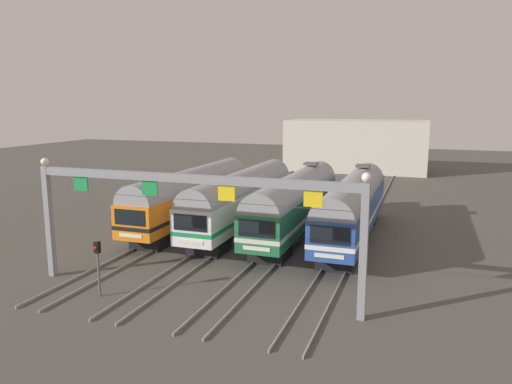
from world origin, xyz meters
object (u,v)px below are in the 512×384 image
at_px(commuter_train_white, 242,197).
at_px(commuter_train_green, 295,201).
at_px(commuter_train_blue, 353,205).
at_px(yard_signal_mast, 98,258).
at_px(catenary_gantry, 187,200).
at_px(commuter_train_orange, 192,194).

height_order(commuter_train_white, commuter_train_green, commuter_train_green).
xyz_separation_m(commuter_train_blue, yard_signal_mast, (-10.93, -15.24, -0.58)).
bearing_deg(catenary_gantry, commuter_train_green, 80.80).
height_order(commuter_train_orange, catenary_gantry, catenary_gantry).
bearing_deg(commuter_train_green, commuter_train_white, -179.94).
bearing_deg(commuter_train_orange, commuter_train_green, 0.03).
bearing_deg(commuter_train_white, commuter_train_green, 0.06).
xyz_separation_m(commuter_train_orange, catenary_gantry, (6.56, -13.49, 2.45)).
bearing_deg(commuter_train_green, commuter_train_blue, 0.00).
xyz_separation_m(commuter_train_white, commuter_train_blue, (8.74, 0.00, 0.00)).
height_order(catenary_gantry, yard_signal_mast, catenary_gantry).
bearing_deg(commuter_train_white, commuter_train_orange, 180.00).
distance_m(commuter_train_blue, catenary_gantry, 15.21).
height_order(commuter_train_white, catenary_gantry, catenary_gantry).
bearing_deg(commuter_train_orange, commuter_train_white, 0.00).
xyz_separation_m(commuter_train_orange, commuter_train_green, (8.74, 0.00, 0.00)).
distance_m(commuter_train_blue, yard_signal_mast, 18.77).
distance_m(commuter_train_orange, commuter_train_green, 8.74).
distance_m(commuter_train_white, yard_signal_mast, 15.41).
bearing_deg(commuter_train_blue, yard_signal_mast, -125.64).
height_order(commuter_train_green, commuter_train_blue, same).
relative_size(commuter_train_green, commuter_train_blue, 1.00).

